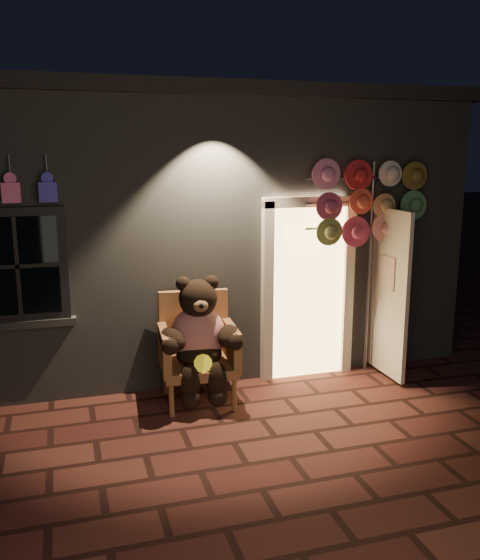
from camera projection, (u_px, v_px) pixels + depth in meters
name	position (u px, v px, depth m)	size (l,w,h in m)	color
ground	(234.00, 443.00, 5.61)	(60.00, 60.00, 0.00)	#542820
shop_building	(161.00, 217.00, 8.98)	(7.30, 5.95, 3.51)	slate
wicker_armchair	(197.00, 348.00, 6.50)	(0.87, 0.79, 1.19)	#A2663F
teddy_bear	(199.00, 338.00, 6.32)	(0.96, 0.77, 1.32)	red
hat_rack	(369.00, 203.00, 6.93)	(1.55, 0.22, 2.61)	#59595E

